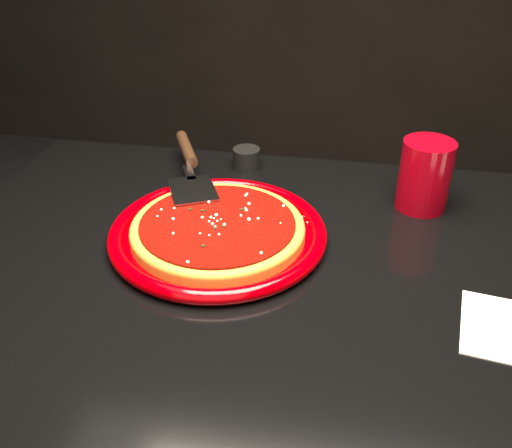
{
  "coord_description": "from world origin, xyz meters",
  "views": [
    {
      "loc": [
        0.08,
        -0.73,
        1.28
      ],
      "look_at": [
        -0.07,
        0.08,
        0.77
      ],
      "focal_mm": 40.0,
      "sensor_mm": 36.0,
      "label": 1
    }
  ],
  "objects_px": {
    "table": "(284,423)",
    "plate": "(218,233)",
    "cup": "(425,175)",
    "pizza_server": "(190,165)",
    "ramekin": "(247,158)"
  },
  "relations": [
    {
      "from": "cup",
      "to": "pizza_server",
      "type": "bearing_deg",
      "value": 179.86
    },
    {
      "from": "plate",
      "to": "ramekin",
      "type": "xyz_separation_m",
      "value": [
        -0.01,
        0.28,
        0.01
      ]
    },
    {
      "from": "plate",
      "to": "cup",
      "type": "bearing_deg",
      "value": 27.33
    },
    {
      "from": "plate",
      "to": "pizza_server",
      "type": "bearing_deg",
      "value": 118.37
    },
    {
      "from": "table",
      "to": "ramekin",
      "type": "xyz_separation_m",
      "value": [
        -0.14,
        0.33,
        0.4
      ]
    },
    {
      "from": "cup",
      "to": "ramekin",
      "type": "height_order",
      "value": "cup"
    },
    {
      "from": "pizza_server",
      "to": "ramekin",
      "type": "height_order",
      "value": "pizza_server"
    },
    {
      "from": "plate",
      "to": "cup",
      "type": "distance_m",
      "value": 0.39
    },
    {
      "from": "cup",
      "to": "ramekin",
      "type": "bearing_deg",
      "value": 163.73
    },
    {
      "from": "cup",
      "to": "ramekin",
      "type": "relative_size",
      "value": 2.3
    },
    {
      "from": "table",
      "to": "plate",
      "type": "distance_m",
      "value": 0.41
    },
    {
      "from": "table",
      "to": "cup",
      "type": "xyz_separation_m",
      "value": [
        0.21,
        0.23,
        0.44
      ]
    },
    {
      "from": "table",
      "to": "plate",
      "type": "xyz_separation_m",
      "value": [
        -0.13,
        0.05,
        0.39
      ]
    },
    {
      "from": "pizza_server",
      "to": "table",
      "type": "bearing_deg",
      "value": -70.89
    },
    {
      "from": "cup",
      "to": "plate",
      "type": "bearing_deg",
      "value": -152.67
    }
  ]
}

